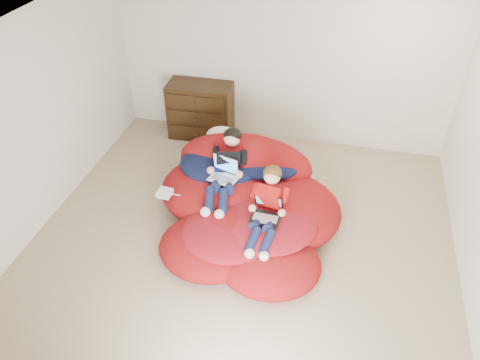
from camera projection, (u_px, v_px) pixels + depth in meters
The scene contains 9 objects.
room_shell at pixel (242, 228), 5.54m from camera, with size 5.10×5.10×2.77m.
dresser at pixel (201, 111), 7.36m from camera, with size 1.01×0.57×0.89m.
beanbag_pile at pixel (245, 203), 5.85m from camera, with size 2.37×2.38×0.87m.
cream_pillow at pixel (223, 137), 6.41m from camera, with size 0.47×0.30×0.30m, color silver.
older_boy at pixel (226, 165), 5.80m from camera, with size 0.37×1.12×0.65m.
younger_boy at pixel (268, 204), 5.27m from camera, with size 0.34×0.95×0.67m.
laptop_white at pixel (224, 172), 5.74m from camera, with size 0.38×0.35×0.25m.
laptop_black at pixel (267, 210), 5.29m from camera, with size 0.33×0.33×0.23m.
power_adapter at pixel (165, 193), 5.75m from camera, with size 0.17×0.17×0.06m, color white.
Camera 1 is at (0.96, -3.95, 4.03)m, focal length 35.00 mm.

